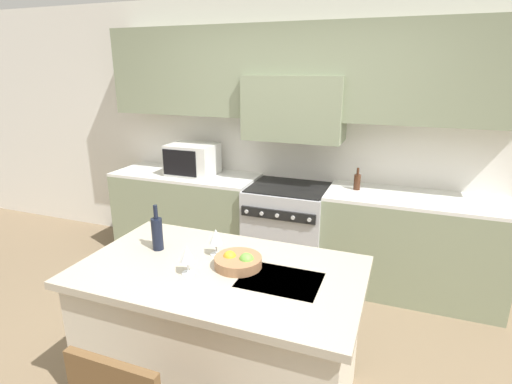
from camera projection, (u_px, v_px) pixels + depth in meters
name	position (u px, v px, depth m)	size (l,w,h in m)	color
back_cabinetry	(298.00, 111.00, 3.90)	(10.00, 0.46, 2.70)	silver
back_counter	(288.00, 228.00, 4.02)	(3.88, 0.62, 0.93)	gray
range_stove	(287.00, 230.00, 4.01)	(0.76, 0.70, 0.91)	#B7B7BC
microwave	(193.00, 159.00, 4.19)	(0.49, 0.39, 0.32)	silver
kitchen_island	(221.00, 334.00, 2.45)	(1.65, 0.95, 0.91)	beige
wine_bottle	(157.00, 233.00, 2.52)	(0.07, 0.07, 0.30)	black
wine_glass_near	(187.00, 255.00, 2.22)	(0.08, 0.08, 0.17)	white
wine_glass_far	(216.00, 237.00, 2.45)	(0.08, 0.08, 0.17)	white
fruit_bowl	(238.00, 261.00, 2.32)	(0.28, 0.28, 0.09)	#996B47
oil_bottle_on_counter	(357.00, 181.00, 3.69)	(0.06, 0.06, 0.21)	#422314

